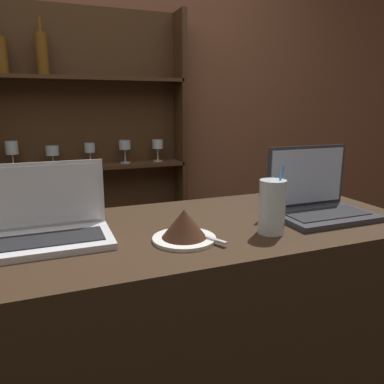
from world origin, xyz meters
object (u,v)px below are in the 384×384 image
(water_glass, at_px, (272,207))
(laptop_near, at_px, (49,224))
(cake_plate, at_px, (184,227))
(laptop_far, at_px, (318,200))

(water_glass, bearing_deg, laptop_near, 164.14)
(cake_plate, bearing_deg, laptop_near, 158.00)
(laptop_near, bearing_deg, water_glass, -15.86)
(laptop_far, bearing_deg, cake_plate, -172.79)
(cake_plate, bearing_deg, water_glass, -7.08)
(laptop_near, relative_size, cake_plate, 1.78)
(cake_plate, relative_size, water_glass, 0.91)
(laptop_near, height_order, cake_plate, laptop_near)
(laptop_near, distance_m, cake_plate, 0.37)
(laptop_far, bearing_deg, water_glass, -158.63)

